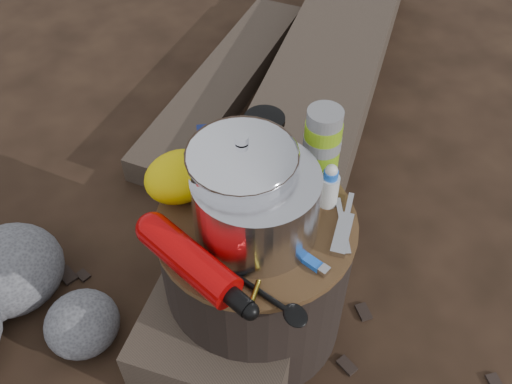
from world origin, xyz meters
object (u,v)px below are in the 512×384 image
travel_mug (264,141)px  log_main (311,113)px  camping_pot (243,182)px  fuel_bottle (190,260)px  thermos (321,149)px  stump (256,275)px

travel_mug → log_main: bearing=43.9°
camping_pot → fuel_bottle: camping_pot is taller
log_main → travel_mug: size_ratio=16.24×
fuel_bottle → travel_mug: 0.34m
thermos → travel_mug: 0.14m
thermos → travel_mug: thermos is taller
travel_mug → fuel_bottle: bearing=-144.3°
stump → thermos: thermos is taller
camping_pot → fuel_bottle: bearing=-155.0°
stump → thermos: (0.18, 0.03, 0.29)m
log_main → thermos: (-0.34, -0.52, 0.40)m
stump → fuel_bottle: fuel_bottle is taller
fuel_bottle → camping_pot: bearing=8.0°
stump → thermos: bearing=10.9°
stump → log_main: size_ratio=0.20×
stump → fuel_bottle: bearing=-163.9°
log_main → travel_mug: travel_mug is taller
log_main → fuel_bottle: fuel_bottle is taller
camping_pot → fuel_bottle: (-0.15, -0.07, -0.07)m
log_main → fuel_bottle: bearing=-92.2°
stump → travel_mug: travel_mug is taller
camping_pot → thermos: bearing=3.5°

